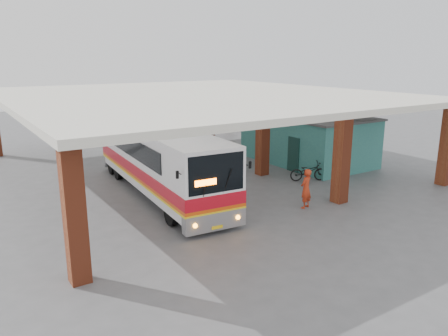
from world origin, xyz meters
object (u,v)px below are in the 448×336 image
(motorcycle, at_px, (308,171))
(pedestrian, at_px, (306,189))
(coach_bus, at_px, (159,159))
(red_chair, at_px, (261,158))

(motorcycle, relative_size, pedestrian, 1.13)
(coach_bus, xyz_separation_m, pedestrian, (4.67, -5.62, -0.89))
(pedestrian, bearing_deg, red_chair, -131.78)
(motorcycle, distance_m, pedestrian, 4.62)
(motorcycle, relative_size, red_chair, 2.53)
(motorcycle, distance_m, red_chair, 4.75)
(coach_bus, xyz_separation_m, red_chair, (8.30, 2.37, -1.43))
(pedestrian, height_order, red_chair, pedestrian)
(motorcycle, bearing_deg, red_chair, 20.43)
(coach_bus, distance_m, motorcycle, 8.37)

